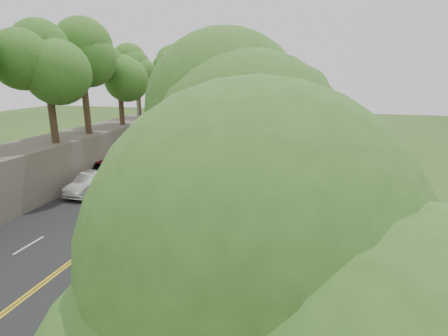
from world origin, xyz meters
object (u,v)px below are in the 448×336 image
at_px(construction_barrel, 284,145).
at_px(concrete_block, 236,248).
at_px(streetlight, 141,119).
at_px(car_2, 100,171).
at_px(signpost, 184,208).
at_px(car_1, 91,183).
at_px(painter_0, 218,186).
at_px(person_far, 278,141).

xyz_separation_m(construction_barrel, concrete_block, (0.00, -28.07, -0.13)).
relative_size(streetlight, construction_barrel, 8.21).
relative_size(construction_barrel, car_2, 0.17).
xyz_separation_m(streetlight, signpost, (11.51, -17.02, -2.68)).
relative_size(signpost, car_1, 0.63).
bearing_deg(streetlight, construction_barrel, 34.30).
relative_size(car_2, painter_0, 3.28).
height_order(signpost, painter_0, signpost).
xyz_separation_m(car_1, person_far, (12.68, 21.65, 0.03)).
distance_m(signpost, person_far, 27.58).
xyz_separation_m(concrete_block, car_1, (-13.58, 6.79, 0.44)).
bearing_deg(painter_0, construction_barrel, -14.28).
relative_size(concrete_block, painter_0, 0.61).
bearing_deg(signpost, streetlight, 124.08).
relative_size(streetlight, person_far, 4.80).
bearing_deg(person_far, streetlight, 35.93).
height_order(car_1, painter_0, painter_0).
xyz_separation_m(streetlight, concrete_block, (14.76, -18.00, -4.23)).
bearing_deg(car_2, person_far, 53.73).
xyz_separation_m(car_1, car_2, (-1.32, 3.29, -0.00)).
bearing_deg(construction_barrel, car_2, -129.64).
xyz_separation_m(streetlight, construction_barrel, (14.76, 10.07, -4.10)).
xyz_separation_m(signpost, car_1, (-10.33, 5.81, -1.11)).
distance_m(concrete_block, person_far, 28.46).
bearing_deg(car_2, streetlight, 90.05).
relative_size(streetlight, painter_0, 4.49).
bearing_deg(signpost, car_1, 150.66).
bearing_deg(painter_0, car_2, 76.21).
bearing_deg(construction_barrel, painter_0, -99.37).
relative_size(signpost, construction_barrel, 3.18).
distance_m(car_1, car_2, 3.55).
bearing_deg(signpost, car_2, 142.01).
bearing_deg(painter_0, person_far, -11.60).
relative_size(construction_barrel, painter_0, 0.55).
bearing_deg(car_2, car_1, -67.13).
relative_size(construction_barrel, concrete_block, 0.90).
bearing_deg(person_far, concrete_block, 90.75).
bearing_deg(signpost, concrete_block, -16.85).
relative_size(car_1, car_2, 0.85).
distance_m(streetlight, concrete_block, 23.66).
bearing_deg(car_1, person_far, 59.43).
bearing_deg(person_far, construction_barrel, 156.34).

